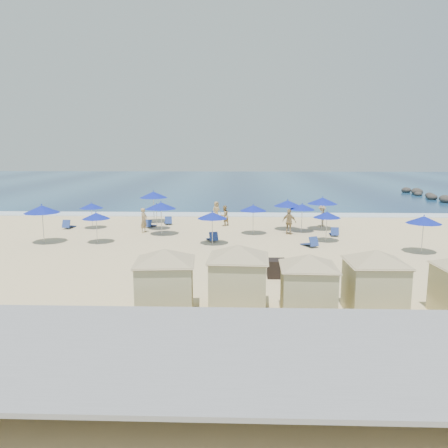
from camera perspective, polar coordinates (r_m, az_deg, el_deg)
The scene contains 33 objects.
ground at distance 26.22m, azimuth 2.64°, elevation -3.91°, with size 160.00×160.00×0.00m, color beige.
ocean at distance 80.71m, azimuth 2.13°, elevation 5.40°, with size 160.00×80.00×0.06m, color navy.
surf_line at distance 41.43m, azimuth 2.36°, elevation 1.23°, with size 160.00×2.50×0.08m, color white.
seawall at distance 13.20m, azimuth 3.46°, elevation -15.12°, with size 160.00×6.10×1.22m.
trash_bin at distance 21.61m, azimuth 6.82°, elevation -5.77°, with size 0.88×0.88×0.88m, color black.
cabana_0 at distance 16.61m, azimuth -7.72°, elevation -6.40°, with size 4.45×4.45×2.80m.
cabana_1 at distance 16.79m, azimuth 1.87°, elevation -5.96°, with size 4.59×4.59×2.88m.
cabana_2 at distance 16.58m, azimuth 10.94°, elevation -6.87°, with size 4.19×4.19×2.63m.
cabana_3 at distance 17.46m, azimuth 19.14°, elevation -6.16°, with size 4.38×4.38×2.75m.
umbrella_0 at distance 35.71m, azimuth -16.93°, elevation 2.29°, with size 1.83×1.83×2.09m.
umbrella_1 at distance 31.09m, azimuth -22.69°, elevation 1.80°, with size 2.32×2.32×2.64m.
umbrella_2 at distance 34.22m, azimuth -8.82°, elevation 2.26°, with size 1.81×1.81×2.06m.
umbrella_3 at distance 30.03m, azimuth -16.37°, elevation 1.03°, with size 1.87×1.87×2.12m.
umbrella_4 at distance 37.52m, azimuth -9.21°, elevation 3.80°, with size 2.40×2.40×2.73m.
umbrella_5 at distance 31.82m, azimuth -8.23°, elevation 2.40°, with size 2.20×2.20×2.50m.
umbrella_6 at distance 28.37m, azimuth -1.55°, elevation 1.13°, with size 1.96×1.96×2.23m.
umbrella_7 at distance 31.89m, azimuth 3.84°, elevation 2.09°, with size 1.97×1.97×2.25m.
umbrella_8 at distance 30.06m, azimuth 13.30°, elevation 1.18°, with size 1.86×1.86×2.12m.
umbrella_9 at distance 33.74m, azimuth 8.32°, elevation 2.70°, with size 2.13×2.13×2.42m.
umbrella_10 at distance 34.38m, azimuth 12.75°, elevation 2.98°, with size 2.30×2.30×2.62m.
umbrella_11 at distance 28.53m, azimuth 24.65°, elevation 0.50°, with size 2.07×2.07×2.36m.
umbrella_12 at distance 33.20m, azimuth 10.18°, elevation 2.22°, with size 1.95×1.95×2.22m.
beach_chair_0 at distance 36.57m, azimuth -19.67°, elevation -0.14°, with size 0.68×1.39×0.74m.
beach_chair_1 at distance 35.43m, azimuth -9.63°, elevation -0.06°, with size 0.85×1.32×0.67m.
beach_chair_2 at distance 36.62m, azimuth -7.32°, elevation 0.34°, with size 0.87×1.39×0.71m.
beach_chair_3 at distance 29.64m, azimuth -1.51°, elevation -1.81°, with size 0.92×1.40×0.71m.
beach_chair_4 at distance 28.54m, azimuth 11.24°, elevation -2.44°, with size 1.08×1.44×0.73m.
beach_chair_5 at distance 32.47m, azimuth 14.20°, elevation -1.10°, with size 0.66×1.29×0.69m.
beachgoer_0 at distance 33.20m, azimuth -10.43°, elevation 0.47°, with size 0.67×0.44×1.85m, color tan.
beachgoer_1 at distance 35.52m, azimuth 0.05°, elevation 1.10°, with size 0.81×0.63×1.67m, color tan.
beachgoer_2 at distance 32.28m, azimuth 8.52°, elevation 0.28°, with size 1.09×0.46×1.87m, color tan.
beachgoer_3 at distance 36.04m, azimuth 12.67°, elevation 1.03°, with size 1.12×0.64×1.73m, color tan.
beachgoer_4 at distance 38.89m, azimuth -1.01°, elevation 1.80°, with size 0.78×0.51×1.60m, color tan.
Camera 1 is at (-0.38, -25.47, 6.21)m, focal length 35.00 mm.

